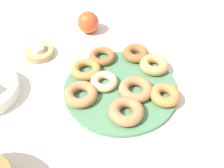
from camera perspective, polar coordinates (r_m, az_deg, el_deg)
ground_plane at (r=0.71m, az=1.93°, el=-1.35°), size 2.40×2.40×0.00m
donut_plate at (r=0.71m, az=1.94°, el=-1.00°), size 0.33×0.33×0.01m
donut_0 at (r=0.63m, az=3.34°, el=-6.36°), size 0.12×0.12×0.03m
donut_1 at (r=0.76m, az=9.77°, el=4.52°), size 0.13×0.13×0.03m
donut_2 at (r=0.79m, az=5.57°, el=7.18°), size 0.11×0.11×0.03m
donut_3 at (r=0.67m, az=-7.29°, el=-2.37°), size 0.10×0.10×0.03m
donut_4 at (r=0.68m, az=5.58°, el=-1.22°), size 0.11×0.11×0.03m
donut_5 at (r=0.78m, az=-2.31°, el=6.50°), size 0.11×0.11×0.02m
donut_6 at (r=0.70m, az=-1.87°, el=0.60°), size 0.09×0.09×0.02m
donut_7 at (r=0.68m, az=12.29°, el=-2.49°), size 0.08×0.08×0.03m
donut_8 at (r=0.74m, az=-6.09°, el=3.46°), size 0.13×0.13×0.02m
candle_holder at (r=0.85m, az=-16.67°, el=7.00°), size 0.09×0.09×0.02m
tealight at (r=0.84m, az=-16.92°, el=7.92°), size 0.04×0.04×0.02m
apple at (r=0.92m, az=-5.59°, el=14.17°), size 0.08×0.08×0.08m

